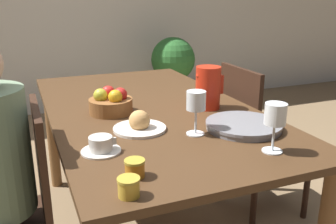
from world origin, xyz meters
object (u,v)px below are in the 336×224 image
at_px(serving_tray, 243,125).
at_px(jam_jar_red, 135,167).
at_px(chair_person_side, 13,217).
at_px(teacup_near_person, 101,146).
at_px(wine_glass_juice, 275,117).
at_px(potted_plant, 173,63).
at_px(bread_plate, 140,124).
at_px(chair_opposite, 255,139).
at_px(wine_glass_water, 196,103).
at_px(jam_jar_amber, 129,186).
at_px(fruit_bowl, 111,103).
at_px(red_pitcher, 208,87).

height_order(serving_tray, jam_jar_red, jam_jar_red).
distance_m(chair_person_side, teacup_near_person, 0.46).
bearing_deg(wine_glass_juice, potted_plant, 74.19).
distance_m(chair_person_side, bread_plate, 0.60).
bearing_deg(bread_plate, potted_plant, 64.15).
relative_size(chair_opposite, teacup_near_person, 6.36).
bearing_deg(wine_glass_water, chair_opposite, 35.77).
relative_size(chair_opposite, wine_glass_juice, 5.07).
bearing_deg(chair_person_side, jam_jar_amber, -144.90).
xyz_separation_m(serving_tray, fruit_bowl, (-0.46, 0.42, 0.03)).
distance_m(wine_glass_water, jam_jar_amber, 0.54).
bearing_deg(serving_tray, jam_jar_red, -156.64).
bearing_deg(wine_glass_water, fruit_bowl, 121.40).
distance_m(chair_person_side, wine_glass_water, 0.83).
bearing_deg(potted_plant, chair_person_side, -124.81).
xyz_separation_m(wine_glass_juice, potted_plant, (0.79, 2.78, -0.33)).
bearing_deg(jam_jar_amber, chair_person_side, 125.10).
distance_m(chair_person_side, chair_opposite, 1.37).
distance_m(serving_tray, jam_jar_red, 0.60).
bearing_deg(jam_jar_amber, teacup_near_person, 91.02).
relative_size(red_pitcher, serving_tray, 0.65).
height_order(chair_person_side, teacup_near_person, chair_person_side).
bearing_deg(fruit_bowl, red_pitcher, -12.48).
height_order(serving_tray, fruit_bowl, fruit_bowl).
relative_size(chair_opposite, jam_jar_red, 14.03).
relative_size(jam_jar_red, potted_plant, 0.08).
bearing_deg(chair_opposite, wine_glass_juice, -31.77).
relative_size(red_pitcher, wine_glass_water, 1.16).
bearing_deg(red_pitcher, potted_plant, 71.26).
xyz_separation_m(red_pitcher, jam_jar_amber, (-0.60, -0.66, -0.07)).
relative_size(wine_glass_juice, serving_tray, 0.57).
bearing_deg(fruit_bowl, bread_plate, -78.98).
relative_size(red_pitcher, potted_plant, 0.25).
height_order(serving_tray, potted_plant, potted_plant).
xyz_separation_m(fruit_bowl, potted_plant, (1.21, 2.12, -0.25)).
height_order(chair_opposite, teacup_near_person, chair_opposite).
distance_m(bread_plate, jam_jar_amber, 0.53).
xyz_separation_m(wine_glass_juice, teacup_near_person, (-0.57, 0.23, -0.11)).
bearing_deg(chair_person_side, serving_tray, -97.85).
bearing_deg(fruit_bowl, chair_opposite, 2.66).
bearing_deg(teacup_near_person, chair_opposite, 25.28).
height_order(jam_jar_amber, fruit_bowl, fruit_bowl).
relative_size(bread_plate, jam_jar_amber, 3.39).
bearing_deg(jam_jar_red, potted_plant, 64.94).
bearing_deg(jam_jar_amber, jam_jar_red, 64.53).
bearing_deg(red_pitcher, teacup_near_person, -151.13).
xyz_separation_m(bread_plate, jam_jar_red, (-0.14, -0.39, 0.01)).
bearing_deg(bread_plate, wine_glass_juice, -46.35).
bearing_deg(fruit_bowl, jam_jar_red, -97.62).
bearing_deg(serving_tray, wine_glass_juice, -98.06).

